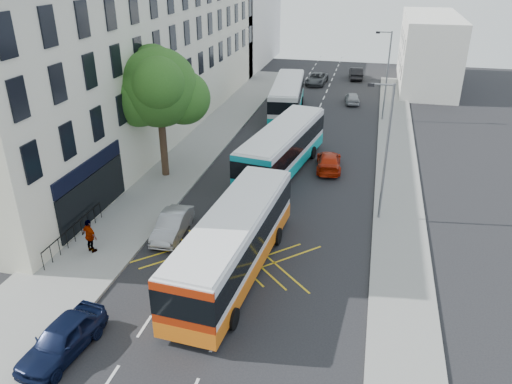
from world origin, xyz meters
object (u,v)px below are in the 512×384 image
Objects in this scene: street_tree at (158,89)px; bus_near at (234,242)px; bus_mid at (282,148)px; distant_car_silver at (352,98)px; lamp_far at (386,72)px; red_hatchback at (329,161)px; parked_car_silver at (172,225)px; distant_car_grey at (317,79)px; distant_car_dark at (356,73)px; pedestrian_far at (90,236)px; lamp_near at (385,146)px; bus_far at (287,97)px; parked_car_blue at (62,339)px.

street_tree is 0.74× the size of bus_near.
distant_car_silver is at bearing 87.98° from bus_mid.
lamp_far is at bearing 80.18° from bus_near.
bus_mid is 2.83× the size of red_hatchback.
parked_car_silver is 37.82m from distant_car_grey.
lamp_far is at bearing 94.79° from distant_car_dark.
pedestrian_far is at bearing -95.39° from distant_car_grey.
red_hatchback is 0.98× the size of distant_car_dark.
lamp_near is 16.64m from pedestrian_far.
bus_far is at bearing -77.09° from pedestrian_far.
bus_near is at bearing -133.04° from lamp_near.
lamp_far is at bearing 49.19° from street_tree.
street_tree reaches higher than bus_far.
bus_mid is at bearing -86.85° from bus_far.
parked_car_silver is 42.37m from distant_car_dark.
street_tree is 1.87× the size of distant_car_grey.
distant_car_grey is at bearing 78.55° from bus_far.
bus_far is at bearing 65.01° from distant_car_dark.
distant_car_dark is at bearing -80.05° from pedestrian_far.
parked_car_silver is at bearing -157.61° from lamp_near.
distant_car_dark is at bearing 95.15° from lamp_near.
distant_car_silver is 0.80× the size of distant_car_dark.
bus_mid is (-6.86, -14.16, -2.87)m from lamp_far.
pedestrian_far is at bearing 63.45° from distant_car_silver.
lamp_far is at bearing 73.15° from bus_mid.
lamp_far is (14.71, 17.03, -1.68)m from street_tree.
distant_car_grey reaches higher than red_hatchback.
distant_car_dark is (8.46, 51.25, 0.01)m from parked_car_blue.
bus_far reaches higher than distant_car_silver.
distant_car_grey reaches higher than distant_car_silver.
bus_mid is 2.58× the size of distant_car_grey.
lamp_near reaches higher than bus_mid.
bus_far reaches higher than parked_car_blue.
street_tree reaches higher than lamp_near.
bus_near reaches higher than parked_car_silver.
parked_car_blue is 1.04× the size of parked_car_silver.
distant_car_grey is at bearing 77.06° from street_tree.
distant_car_dark reaches higher than distant_car_silver.
red_hatchback is at bearing -103.13° from pedestrian_far.
bus_mid reaches higher than parked_car_silver.
red_hatchback is at bearing -76.91° from distant_car_grey.
bus_near is at bearing -154.84° from pedestrian_far.
lamp_far reaches higher than parked_car_silver.
street_tree is at bearing -130.81° from lamp_far.
parked_car_blue is 9.62m from parked_car_silver.
parked_car_silver is at bearing 73.19° from distant_car_dark.
parked_car_silver is 13.76m from red_hatchback.
distant_car_silver is (8.04, 29.95, -0.06)m from parked_car_silver.
bus_far is (-2.33, 27.37, -0.03)m from bus_near.
bus_far is 13.08m from distant_car_grey.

